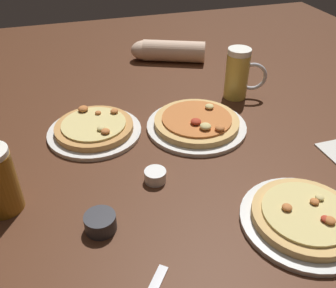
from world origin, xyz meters
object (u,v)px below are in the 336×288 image
pizza_plate_near (305,218)px  pizza_plate_side (197,123)px  ramekin_butter (100,222)px  beer_mug_dark (239,74)px  ramekin_sauce (155,176)px  pizza_plate_far (94,129)px  diner_arm (166,51)px

pizza_plate_near → pizza_plate_side: 0.42m
pizza_plate_side → ramekin_butter: size_ratio=4.39×
ramekin_butter → beer_mug_dark: bearing=40.8°
ramekin_sauce → pizza_plate_side: bearing=47.0°
pizza_plate_far → ramekin_sauce: pizza_plate_far is taller
pizza_plate_far → ramekin_butter: bearing=-95.7°
pizza_plate_side → beer_mug_dark: bearing=36.5°
pizza_plate_near → pizza_plate_far: bearing=128.6°
beer_mug_dark → ramekin_butter: size_ratio=2.52×
pizza_plate_side → diner_arm: bearing=83.6°
diner_arm → ramekin_butter: bearing=-115.2°
pizza_plate_far → pizza_plate_side: 0.29m
pizza_plate_near → ramekin_butter: 0.42m
beer_mug_dark → diner_arm: 0.39m
diner_arm → beer_mug_dark: bearing=-69.1°
pizza_plate_near → beer_mug_dark: 0.57m
diner_arm → pizza_plate_far: bearing=-127.5°
pizza_plate_near → ramekin_butter: pizza_plate_near is taller
ramekin_sauce → pizza_plate_near: bearing=-40.3°
pizza_plate_near → pizza_plate_side: bearing=101.8°
pizza_plate_near → diner_arm: bearing=91.8°
diner_arm → pizza_plate_side: bearing=-96.4°
pizza_plate_side → ramekin_sauce: 0.26m
beer_mug_dark → ramekin_butter: (-0.52, -0.44, -0.06)m
pizza_plate_side → diner_arm: 0.51m
pizza_plate_near → ramekin_sauce: bearing=139.7°
pizza_plate_side → pizza_plate_near: bearing=-78.2°
ramekin_sauce → diner_arm: bearing=71.4°
beer_mug_dark → diner_arm: (-0.14, 0.36, -0.04)m
ramekin_sauce → beer_mug_dark: bearing=41.9°
pizza_plate_near → ramekin_sauce: 0.34m
pizza_plate_near → pizza_plate_far: pizza_plate_far is taller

